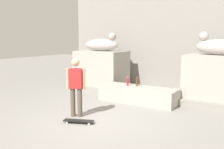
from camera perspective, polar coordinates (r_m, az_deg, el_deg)
name	(u,v)px	position (r m, az deg, el deg)	size (l,w,h in m)	color
ground_plane	(95,122)	(6.89, -3.82, -10.63)	(40.00, 40.00, 0.00)	gray
facade_wall	(168,7)	(11.21, 12.61, 14.60)	(9.33, 0.60, 6.99)	gray
pedestal_left	(101,70)	(10.97, -2.39, 0.99)	(2.09, 1.36, 1.66)	#A39E93
pedestal_right	(218,80)	(9.14, 22.73, -1.15)	(2.09, 1.36, 1.66)	#A39E93
statue_reclining_left	(102,44)	(10.87, -2.26, 6.81)	(1.63, 0.66, 0.78)	#ADA4A1
statue_reclining_right	(219,46)	(9.05, 22.91, 5.85)	(1.67, 0.83, 0.78)	#ADA4A1
ledge_block	(138,95)	(8.85, 5.79, -4.52)	(2.75, 0.88, 0.54)	#A39E93
skater	(76,85)	(7.18, -8.13, -2.29)	(0.49, 0.34, 1.67)	brown
skateboard	(79,121)	(6.81, -7.56, -10.32)	(0.82, 0.49, 0.08)	black
bottle_brown	(137,82)	(8.90, 5.65, -1.78)	(0.06, 0.06, 0.32)	#593314
bottle_red	(128,82)	(9.00, 3.55, -1.64)	(0.07, 0.07, 0.33)	red
stair_step	(144,96)	(9.32, 7.17, -4.91)	(6.83, 0.50, 0.22)	gray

